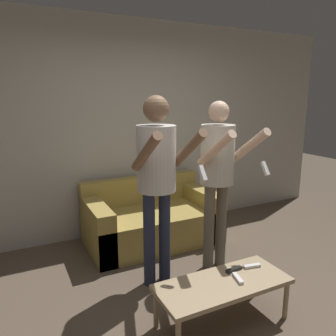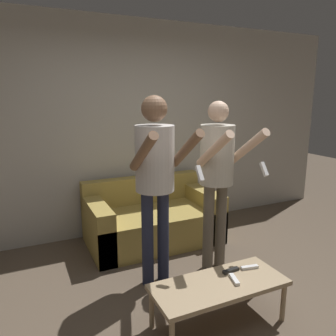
{
  "view_description": "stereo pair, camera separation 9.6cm",
  "coord_description": "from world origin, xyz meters",
  "px_view_note": "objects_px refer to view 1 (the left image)",
  "views": [
    {
      "loc": [
        -1.38,
        -1.91,
        1.77
      ],
      "look_at": [
        0.13,
        1.13,
        1.02
      ],
      "focal_mm": 35.0,
      "sensor_mm": 36.0,
      "label": 1
    },
    {
      "loc": [
        -1.3,
        -1.95,
        1.77
      ],
      "look_at": [
        0.13,
        1.13,
        1.02
      ],
      "focal_mm": 35.0,
      "sensor_mm": 36.0,
      "label": 2
    }
  ],
  "objects_px": {
    "remote_near": "(238,278)",
    "remote_far": "(234,270)",
    "remote_mid": "(252,266)",
    "person_standing_left": "(157,169)",
    "coffee_table": "(223,286)",
    "person_standing_right": "(218,167)",
    "couch": "(151,220)"
  },
  "relations": [
    {
      "from": "couch",
      "to": "remote_near",
      "type": "xyz_separation_m",
      "value": [
        0.0,
        -1.68,
        0.11
      ]
    },
    {
      "from": "remote_near",
      "to": "remote_far",
      "type": "height_order",
      "value": "same"
    },
    {
      "from": "remote_far",
      "to": "remote_near",
      "type": "bearing_deg",
      "value": -114.01
    },
    {
      "from": "remote_mid",
      "to": "remote_far",
      "type": "height_order",
      "value": "same"
    },
    {
      "from": "remote_far",
      "to": "couch",
      "type": "bearing_deg",
      "value": 92.16
    },
    {
      "from": "person_standing_right",
      "to": "remote_near",
      "type": "bearing_deg",
      "value": -112.81
    },
    {
      "from": "couch",
      "to": "person_standing_right",
      "type": "bearing_deg",
      "value": -70.08
    },
    {
      "from": "person_standing_right",
      "to": "remote_far",
      "type": "bearing_deg",
      "value": -112.58
    },
    {
      "from": "remote_near",
      "to": "remote_far",
      "type": "relative_size",
      "value": 1.01
    },
    {
      "from": "couch",
      "to": "remote_mid",
      "type": "bearing_deg",
      "value": -81.72
    },
    {
      "from": "couch",
      "to": "coffee_table",
      "type": "height_order",
      "value": "couch"
    },
    {
      "from": "person_standing_right",
      "to": "couch",
      "type": "bearing_deg",
      "value": 109.92
    },
    {
      "from": "remote_far",
      "to": "person_standing_right",
      "type": "bearing_deg",
      "value": 67.42
    },
    {
      "from": "couch",
      "to": "remote_mid",
      "type": "relative_size",
      "value": 10.22
    },
    {
      "from": "remote_mid",
      "to": "remote_near",
      "type": "bearing_deg",
      "value": -156.64
    },
    {
      "from": "person_standing_left",
      "to": "remote_mid",
      "type": "xyz_separation_m",
      "value": [
        0.56,
        -0.68,
        -0.75
      ]
    },
    {
      "from": "person_standing_left",
      "to": "person_standing_right",
      "type": "bearing_deg",
      "value": -0.21
    },
    {
      "from": "person_standing_left",
      "to": "person_standing_right",
      "type": "xyz_separation_m",
      "value": [
        0.66,
        -0.0,
        -0.04
      ]
    },
    {
      "from": "person_standing_left",
      "to": "remote_mid",
      "type": "distance_m",
      "value": 1.16
    },
    {
      "from": "person_standing_right",
      "to": "remote_mid",
      "type": "xyz_separation_m",
      "value": [
        -0.1,
        -0.67,
        -0.71
      ]
    },
    {
      "from": "person_standing_right",
      "to": "coffee_table",
      "type": "xyz_separation_m",
      "value": [
        -0.44,
        -0.75,
        -0.76
      ]
    },
    {
      "from": "remote_near",
      "to": "remote_mid",
      "type": "relative_size",
      "value": 1.0
    },
    {
      "from": "person_standing_left",
      "to": "remote_near",
      "type": "height_order",
      "value": "person_standing_left"
    },
    {
      "from": "couch",
      "to": "remote_near",
      "type": "height_order",
      "value": "couch"
    },
    {
      "from": "person_standing_right",
      "to": "remote_mid",
      "type": "distance_m",
      "value": 0.98
    },
    {
      "from": "person_standing_left",
      "to": "coffee_table",
      "type": "distance_m",
      "value": 1.12
    },
    {
      "from": "person_standing_right",
      "to": "remote_far",
      "type": "distance_m",
      "value": 1.0
    },
    {
      "from": "couch",
      "to": "remote_far",
      "type": "relative_size",
      "value": 10.34
    },
    {
      "from": "remote_mid",
      "to": "person_standing_left",
      "type": "bearing_deg",
      "value": 129.58
    },
    {
      "from": "coffee_table",
      "to": "remote_near",
      "type": "relative_size",
      "value": 6.89
    },
    {
      "from": "coffee_table",
      "to": "remote_mid",
      "type": "distance_m",
      "value": 0.36
    },
    {
      "from": "couch",
      "to": "remote_near",
      "type": "distance_m",
      "value": 1.68
    }
  ]
}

